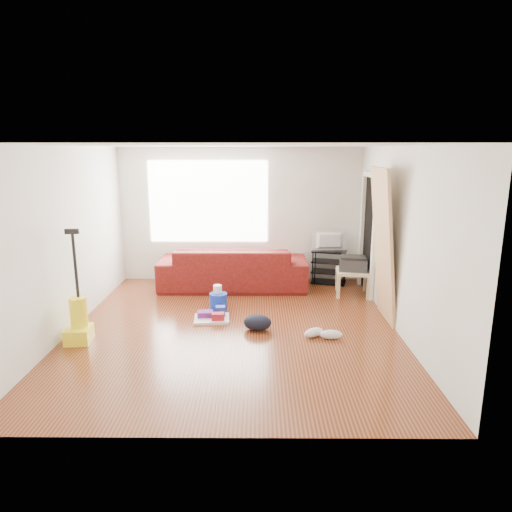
{
  "coord_description": "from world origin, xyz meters",
  "views": [
    {
      "loc": [
        0.35,
        -6.0,
        2.45
      ],
      "look_at": [
        0.3,
        0.6,
        0.9
      ],
      "focal_mm": 32.0,
      "sensor_mm": 36.0,
      "label": 1
    }
  ],
  "objects_px": {
    "cleaning_tray": "(213,316)",
    "bucket": "(218,310)",
    "tv_stand": "(329,267)",
    "side_table": "(353,274)",
    "backpack": "(258,330)",
    "vacuum": "(79,321)",
    "sofa": "(234,287)"
  },
  "relations": [
    {
      "from": "bucket",
      "to": "backpack",
      "type": "height_order",
      "value": "bucket"
    },
    {
      "from": "backpack",
      "to": "side_table",
      "type": "bearing_deg",
      "value": 52.65
    },
    {
      "from": "bucket",
      "to": "cleaning_tray",
      "type": "bearing_deg",
      "value": -96.62
    },
    {
      "from": "tv_stand",
      "to": "vacuum",
      "type": "height_order",
      "value": "vacuum"
    },
    {
      "from": "backpack",
      "to": "sofa",
      "type": "bearing_deg",
      "value": 111.02
    },
    {
      "from": "backpack",
      "to": "vacuum",
      "type": "height_order",
      "value": "vacuum"
    },
    {
      "from": "tv_stand",
      "to": "bucket",
      "type": "height_order",
      "value": "tv_stand"
    },
    {
      "from": "side_table",
      "to": "cleaning_tray",
      "type": "distance_m",
      "value": 2.6
    },
    {
      "from": "tv_stand",
      "to": "backpack",
      "type": "bearing_deg",
      "value": -104.27
    },
    {
      "from": "cleaning_tray",
      "to": "backpack",
      "type": "bearing_deg",
      "value": -29.02
    },
    {
      "from": "backpack",
      "to": "vacuum",
      "type": "bearing_deg",
      "value": -161.91
    },
    {
      "from": "cleaning_tray",
      "to": "vacuum",
      "type": "relative_size",
      "value": 0.36
    },
    {
      "from": "tv_stand",
      "to": "cleaning_tray",
      "type": "relative_size",
      "value": 1.3
    },
    {
      "from": "tv_stand",
      "to": "side_table",
      "type": "height_order",
      "value": "tv_stand"
    },
    {
      "from": "sofa",
      "to": "cleaning_tray",
      "type": "relative_size",
      "value": 4.88
    },
    {
      "from": "bucket",
      "to": "backpack",
      "type": "distance_m",
      "value": 0.99
    },
    {
      "from": "tv_stand",
      "to": "side_table",
      "type": "relative_size",
      "value": 1.17
    },
    {
      "from": "cleaning_tray",
      "to": "backpack",
      "type": "relative_size",
      "value": 1.38
    },
    {
      "from": "sofa",
      "to": "cleaning_tray",
      "type": "bearing_deg",
      "value": 82.46
    },
    {
      "from": "tv_stand",
      "to": "side_table",
      "type": "distance_m",
      "value": 0.76
    },
    {
      "from": "sofa",
      "to": "tv_stand",
      "type": "xyz_separation_m",
      "value": [
        1.77,
        0.27,
        0.32
      ]
    },
    {
      "from": "tv_stand",
      "to": "bucket",
      "type": "xyz_separation_m",
      "value": [
        -1.94,
        -1.49,
        -0.32
      ]
    },
    {
      "from": "tv_stand",
      "to": "bucket",
      "type": "bearing_deg",
      "value": -126.47
    },
    {
      "from": "side_table",
      "to": "backpack",
      "type": "bearing_deg",
      "value": -135.8
    },
    {
      "from": "sofa",
      "to": "vacuum",
      "type": "bearing_deg",
      "value": 51.83
    },
    {
      "from": "cleaning_tray",
      "to": "bucket",
      "type": "bearing_deg",
      "value": 83.38
    },
    {
      "from": "tv_stand",
      "to": "cleaning_tray",
      "type": "distance_m",
      "value": 2.76
    },
    {
      "from": "bucket",
      "to": "backpack",
      "type": "xyz_separation_m",
      "value": [
        0.61,
        -0.78,
        0.0
      ]
    },
    {
      "from": "tv_stand",
      "to": "backpack",
      "type": "xyz_separation_m",
      "value": [
        -1.32,
        -2.27,
        -0.32
      ]
    },
    {
      "from": "sofa",
      "to": "bucket",
      "type": "height_order",
      "value": "sofa"
    },
    {
      "from": "side_table",
      "to": "vacuum",
      "type": "bearing_deg",
      "value": -153.46
    },
    {
      "from": "side_table",
      "to": "bucket",
      "type": "relative_size",
      "value": 2.16
    }
  ]
}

